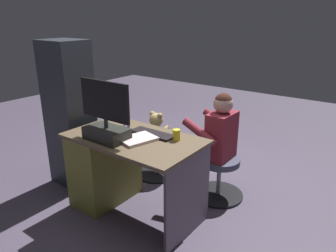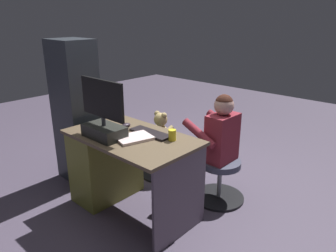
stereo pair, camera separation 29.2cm
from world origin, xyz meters
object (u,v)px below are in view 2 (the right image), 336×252
Objects in this scene: computer_mouse at (126,125)px; teddy_bear at (161,127)px; monitor at (104,120)px; cup at (172,135)px; person at (215,138)px; desk at (112,161)px; tv_remote at (107,127)px; office_chair_teddy at (161,154)px; keyboard at (150,133)px; visitor_chair at (220,177)px.

computer_mouse reaches higher than teddy_bear.
cup is (-0.48, -0.34, -0.11)m from monitor.
cup is at bearing 83.40° from person.
monitor reaches higher than desk.
tv_remote is 0.88m from office_chair_teddy.
tv_remote is at bearing 19.43° from keyboard.
keyboard is 0.66m from person.
monitor is at bearing 58.40° from person.
tv_remote reaches higher than office_chair_teddy.
cup is at bearing -165.93° from desk.
monitor is 1.08m from person.
tv_remote reaches higher than visitor_chair.
cup is 0.58m from person.
visitor_chair is (-0.80, -0.01, -0.01)m from office_chair_teddy.
tv_remote is at bearing 44.39° from person.
tv_remote is (0.19, -0.17, -0.14)m from monitor.
person is at bearing -179.89° from teddy_bear.
monitor is at bearing 100.67° from teddy_bear.
desk is at bearing 53.08° from computer_mouse.
computer_mouse is at bearing -126.92° from desk.
cup is at bearing -144.88° from monitor.
person is (-0.72, -0.01, 0.38)m from office_chair_teddy.
cup is 0.69m from tv_remote.
person is at bearing -136.25° from computer_mouse.
teddy_bear is at bearing -54.29° from keyboard.
office_chair_teddy is 0.33m from teddy_bear.
person reaches higher than tv_remote.
monitor is 0.43m from keyboard.
keyboard is 2.80× the size of tv_remote.
cup is 0.28× the size of teddy_bear.
monitor is 1.28× the size of keyboard.
cup is at bearing 139.91° from teddy_bear.
monitor reaches higher than person.
keyboard is 0.39× the size of person.
teddy_bear reaches higher than visitor_chair.
teddy_bear is 0.66× the size of visitor_chair.
keyboard is at bearing -176.22° from computer_mouse.
person is (-0.74, -0.72, -0.13)m from tv_remote.
keyboard is at bearing 126.24° from office_chair_teddy.
monitor is (-0.16, 0.18, 0.50)m from desk.
monitor is 0.97m from teddy_bear.
person is (-0.31, -0.57, -0.13)m from keyboard.
tv_remote is at bearing 14.19° from cup.
teddy_bear is (0.65, -0.55, -0.23)m from cup.
cup is at bearing 140.48° from office_chair_teddy.
computer_mouse is at bearing 99.84° from office_chair_teddy.
monitor is 3.57× the size of tv_remote.
office_chair_teddy is (0.17, -0.88, -0.66)m from monitor.
person is (-0.72, -0.00, 0.05)m from teddy_bear.
cup reaches higher than computer_mouse.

